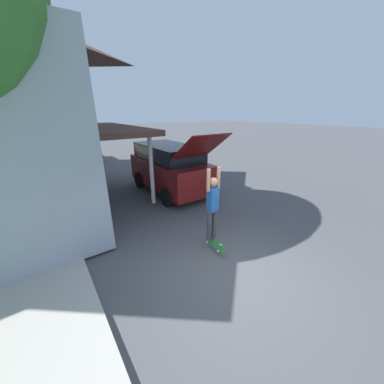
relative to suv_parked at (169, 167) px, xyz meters
name	(u,v)px	position (x,y,z in m)	size (l,w,h in m)	color
ground_plane	(227,271)	(-1.64, -5.48, -1.17)	(120.00, 120.00, 0.00)	#49494C
sidewalk	(36,216)	(-5.24, 0.52, -1.12)	(1.80, 80.00, 0.10)	#ADA89E
suv_parked	(169,167)	(0.00, 0.00, 0.00)	(2.09, 5.21, 2.88)	maroon
car_down_street	(80,153)	(-2.21, 9.46, -0.49)	(1.97, 4.23, 1.42)	maroon
skateboarder	(213,204)	(-1.39, -4.61, 0.20)	(0.41, 0.22, 1.94)	#38383D
skateboard	(215,244)	(-1.36, -4.72, -0.94)	(0.22, 0.80, 0.26)	#337F3D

